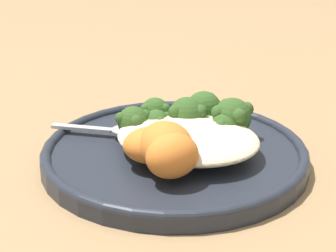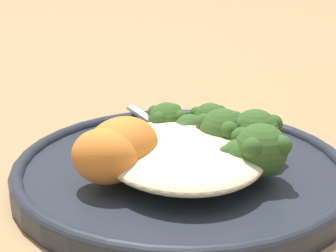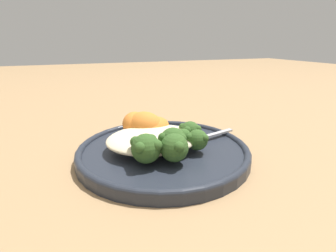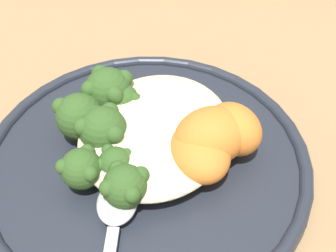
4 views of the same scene
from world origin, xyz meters
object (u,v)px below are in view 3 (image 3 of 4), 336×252
Objects in this scene: broccoli_stalk_2 at (171,147)px; spoon at (199,138)px; sweet_potato_chunk_1 at (134,123)px; broccoli_stalk_0 at (147,146)px; broccoli_stalk_3 at (170,140)px; broccoli_stalk_6 at (184,132)px; sweet_potato_chunk_0 at (144,124)px; quinoa_mound at (153,139)px; broccoli_stalk_4 at (179,138)px; broccoli_stalk_1 at (148,147)px; plate at (163,151)px; broccoli_stalk_5 at (188,139)px; sweet_potato_chunk_2 at (154,127)px.

broccoli_stalk_2 is 1.03× the size of spoon.
broccoli_stalk_0 is at bearing -92.79° from sweet_potato_chunk_1.
broccoli_stalk_2 is at bearing -26.67° from broccoli_stalk_3.
sweet_potato_chunk_0 is at bearing 162.01° from broccoli_stalk_6.
quinoa_mound is at bearing -90.64° from sweet_potato_chunk_0.
broccoli_stalk_3 reaches higher than broccoli_stalk_4.
broccoli_stalk_3 is at bearing 135.56° from broccoli_stalk_1.
plate is 0.05m from broccoli_stalk_6.
broccoli_stalk_1 is 1.90× the size of broccoli_stalk_4.
broccoli_stalk_5 is at bearing -12.17° from broccoli_stalk_4.
broccoli_stalk_6 reaches higher than broccoli_stalk_0.
broccoli_stalk_2 is at bearing 76.82° from broccoli_stalk_0.
broccoli_stalk_6 is 0.03m from spoon.
broccoli_stalk_0 is at bearing -133.42° from broccoli_stalk_2.
broccoli_stalk_1 is at bearing -173.42° from spoon.
plate is at bearing -89.76° from sweet_potato_chunk_2.
sweet_potato_chunk_0 is (0.02, 0.09, 0.00)m from broccoli_stalk_1.
broccoli_stalk_3 is at bearing -77.69° from sweet_potato_chunk_0.
quinoa_mound is 0.05m from broccoli_stalk_1.
broccoli_stalk_6 is at bearing 152.04° from spoon.
broccoli_stalk_5 is 0.90× the size of spoon.
broccoli_stalk_5 reaches higher than plate.
spoon is (0.10, 0.02, -0.01)m from broccoli_stalk_0.
plate is at bearing -65.49° from sweet_potato_chunk_1.
broccoli_stalk_2 is at bearing -93.93° from sweet_potato_chunk_2.
sweet_potato_chunk_1 is at bearing 145.58° from sweet_potato_chunk_2.
sweet_potato_chunk_0 reaches higher than plate.
broccoli_stalk_0 is 1.72× the size of sweet_potato_chunk_1.
sweet_potato_chunk_0 reaches higher than quinoa_mound.
plate is 2.70× the size of broccoli_stalk_3.
quinoa_mound is 0.06m from broccoli_stalk_6.
broccoli_stalk_5 is at bearing 123.58° from broccoli_stalk_2.
sweet_potato_chunk_1 is (-0.06, 0.08, 0.01)m from broccoli_stalk_4.
sweet_potato_chunk_1 reaches higher than sweet_potato_chunk_2.
sweet_potato_chunk_2 is (0.02, -0.01, -0.00)m from sweet_potato_chunk_0.
quinoa_mound is 1.45× the size of broccoli_stalk_5.
broccoli_stalk_0 is at bearing -129.40° from broccoli_stalk_5.
broccoli_stalk_1 is 0.10m from sweet_potato_chunk_2.
sweet_potato_chunk_1 is (-0.03, 0.10, 0.00)m from broccoli_stalk_3.
sweet_potato_chunk_2 is 0.53× the size of spoon.
quinoa_mound is 1.69× the size of broccoli_stalk_0.
broccoli_stalk_6 is (0.08, 0.05, -0.00)m from broccoli_stalk_1.
broccoli_stalk_6 is 0.07m from sweet_potato_chunk_0.
broccoli_stalk_4 is (0.02, 0.02, -0.01)m from broccoli_stalk_3.
broccoli_stalk_6 is 2.01× the size of sweet_potato_chunk_1.
broccoli_stalk_1 reaches higher than sweet_potato_chunk_2.
broccoli_stalk_0 is 0.04m from broccoli_stalk_3.
broccoli_stalk_2 is (0.03, -0.01, -0.00)m from broccoli_stalk_1.
sweet_potato_chunk_1 reaches higher than broccoli_stalk_3.
broccoli_stalk_2 is at bearing 98.79° from broccoli_stalk_1.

